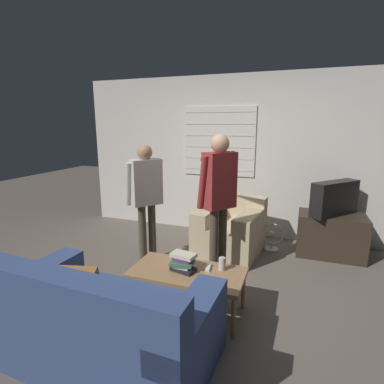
% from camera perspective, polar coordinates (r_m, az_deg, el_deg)
% --- Properties ---
extents(ground_plane, '(16.00, 16.00, 0.00)m').
position_cam_1_polar(ground_plane, '(3.44, -0.29, -18.63)').
color(ground_plane, '#665B51').
extents(wall_back, '(5.20, 0.08, 2.55)m').
position_cam_1_polar(wall_back, '(4.92, 7.78, 6.72)').
color(wall_back, silver).
rests_on(wall_back, ground_plane).
extents(couch_blue, '(1.72, 0.98, 0.86)m').
position_cam_1_polar(couch_blue, '(2.58, -17.03, -22.88)').
color(couch_blue, '#384C7F').
rests_on(couch_blue, ground_plane).
extents(armchair_beige, '(0.94, 1.00, 0.76)m').
position_cam_1_polar(armchair_beige, '(4.33, 7.36, -7.18)').
color(armchair_beige, '#C6B289').
rests_on(armchair_beige, ground_plane).
extents(coffee_table, '(1.08, 0.54, 0.43)m').
position_cam_1_polar(coffee_table, '(2.97, -0.89, -15.43)').
color(coffee_table, '#9E754C').
rests_on(coffee_table, ground_plane).
extents(tv_stand, '(0.87, 0.51, 0.59)m').
position_cam_1_polar(tv_stand, '(4.60, 24.89, -7.46)').
color(tv_stand, '#33281E').
rests_on(tv_stand, ground_plane).
extents(tv, '(0.64, 0.70, 0.46)m').
position_cam_1_polar(tv, '(4.46, 25.49, -1.08)').
color(tv, black).
rests_on(tv, tv_stand).
extents(person_left_standing, '(0.47, 0.71, 1.54)m').
position_cam_1_polar(person_left_standing, '(3.90, -8.82, 0.40)').
color(person_left_standing, '#4C4233').
rests_on(person_left_standing, ground_plane).
extents(person_right_standing, '(0.58, 0.76, 1.69)m').
position_cam_1_polar(person_right_standing, '(3.43, 5.05, 0.50)').
color(person_right_standing, '#4C4233').
rests_on(person_right_standing, ground_plane).
extents(book_stack, '(0.26, 0.20, 0.17)m').
position_cam_1_polar(book_stack, '(2.93, -1.74, -13.15)').
color(book_stack, black).
rests_on(book_stack, coffee_table).
extents(soda_can, '(0.07, 0.07, 0.13)m').
position_cam_1_polar(soda_can, '(2.96, 5.75, -13.43)').
color(soda_can, silver).
rests_on(soda_can, coffee_table).
extents(spare_remote, '(0.06, 0.13, 0.02)m').
position_cam_1_polar(spare_remote, '(2.99, 3.09, -14.20)').
color(spare_remote, white).
rests_on(spare_remote, coffee_table).
extents(floor_fan, '(0.32, 0.20, 0.41)m').
position_cam_1_polar(floor_fan, '(4.53, 14.99, -8.30)').
color(floor_fan, '#A8A8AD').
rests_on(floor_fan, ground_plane).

